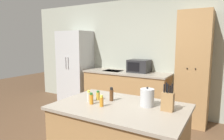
# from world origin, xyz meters

# --- Properties ---
(wall_back) EXTENTS (7.20, 0.06, 2.60)m
(wall_back) POSITION_xyz_m (0.00, 2.33, 1.30)
(wall_back) COLOR #9EA393
(wall_back) RESTS_ON ground_plane
(refrigerator) EXTENTS (0.80, 0.65, 1.89)m
(refrigerator) POSITION_xyz_m (-2.02, 1.98, 0.94)
(refrigerator) COLOR #B7BABC
(refrigerator) RESTS_ON ground_plane
(back_counter) EXTENTS (1.98, 0.68, 0.94)m
(back_counter) POSITION_xyz_m (-0.52, 1.98, 0.47)
(back_counter) COLOR #9E7547
(back_counter) RESTS_ON ground_plane
(pantry_cabinet) EXTENTS (0.59, 0.58, 2.19)m
(pantry_cabinet) POSITION_xyz_m (0.90, 2.02, 1.10)
(pantry_cabinet) COLOR #9E7547
(pantry_cabinet) RESTS_ON ground_plane
(microwave) EXTENTS (0.46, 0.40, 0.28)m
(microwave) POSITION_xyz_m (-0.25, 2.08, 1.08)
(microwave) COLOR #232326
(microwave) RESTS_ON back_counter
(knife_block) EXTENTS (0.13, 0.09, 0.31)m
(knife_block) POSITION_xyz_m (0.94, 0.01, 0.99)
(knife_block) COLOR #9E7547
(knife_block) RESTS_ON kitchen_island
(spice_bottle_tall_dark) EXTENTS (0.05, 0.05, 0.14)m
(spice_bottle_tall_dark) POSITION_xyz_m (0.09, -0.21, 0.95)
(spice_bottle_tall_dark) COLOR orange
(spice_bottle_tall_dark) RESTS_ON kitchen_island
(spice_bottle_short_red) EXTENTS (0.05, 0.05, 0.13)m
(spice_bottle_short_red) POSITION_xyz_m (0.24, -0.22, 0.95)
(spice_bottle_short_red) COLOR orange
(spice_bottle_short_red) RESTS_ON kitchen_island
(spice_bottle_amber_oil) EXTENTS (0.05, 0.05, 0.12)m
(spice_bottle_amber_oil) POSITION_xyz_m (0.06, -0.03, 0.94)
(spice_bottle_amber_oil) COLOR gold
(spice_bottle_amber_oil) RESTS_ON kitchen_island
(spice_bottle_green_herb) EXTENTS (0.05, 0.05, 0.17)m
(spice_bottle_green_herb) POSITION_xyz_m (0.23, 0.03, 0.97)
(spice_bottle_green_herb) COLOR #563319
(spice_bottle_green_herb) RESTS_ON kitchen_island
(spice_bottle_pale_salt) EXTENTS (0.04, 0.04, 0.14)m
(spice_bottle_pale_salt) POSITION_xyz_m (0.01, -0.15, 0.95)
(spice_bottle_pale_salt) COLOR beige
(spice_bottle_pale_salt) RESTS_ON kitchen_island
(kettle) EXTENTS (0.16, 0.16, 0.23)m
(kettle) POSITION_xyz_m (0.69, 0.05, 0.99)
(kettle) COLOR #B2B5B7
(kettle) RESTS_ON kitchen_island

